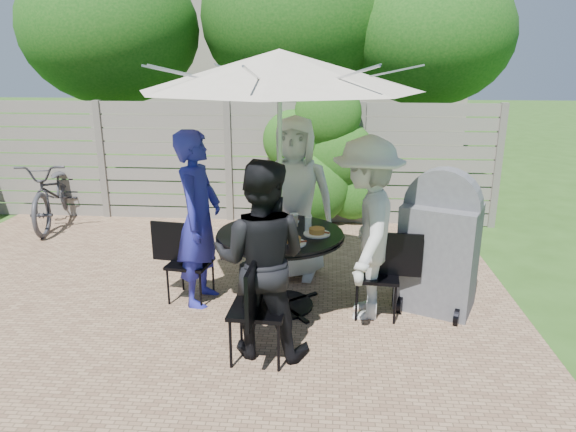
# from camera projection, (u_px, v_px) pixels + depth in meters

# --- Properties ---
(backyard_envelope) EXTENTS (60.00, 60.00, 5.00)m
(backyard_envelope) POSITION_uv_depth(u_px,v_px,m) (280.00, 54.00, 14.30)
(backyard_envelope) COLOR #2C4F18
(backyard_envelope) RESTS_ON ground
(patio_table) EXTENTS (1.35, 1.35, 0.81)m
(patio_table) POSITION_uv_depth(u_px,v_px,m) (280.00, 256.00, 5.08)
(patio_table) COLOR black
(patio_table) RESTS_ON ground
(umbrella) EXTENTS (2.83, 2.83, 2.52)m
(umbrella) POSITION_uv_depth(u_px,v_px,m) (279.00, 70.00, 4.57)
(umbrella) COLOR silver
(umbrella) RESTS_ON ground
(chair_back) EXTENTS (0.41, 0.61, 0.84)m
(chair_back) POSITION_uv_depth(u_px,v_px,m) (296.00, 251.00, 6.08)
(chair_back) COLOR black
(chair_back) RESTS_ON ground
(person_back) EXTENTS (0.96, 0.68, 1.86)m
(person_back) POSITION_uv_depth(u_px,v_px,m) (294.00, 199.00, 5.76)
(person_back) COLOR silver
(person_back) RESTS_ON ground
(chair_left) EXTENTS (0.64, 0.46, 0.85)m
(chair_left) POSITION_uv_depth(u_px,v_px,m) (190.00, 278.00, 5.34)
(chair_left) COLOR black
(chair_left) RESTS_ON ground
(person_left) EXTENTS (0.49, 0.69, 1.80)m
(person_left) POSITION_uv_depth(u_px,v_px,m) (199.00, 219.00, 5.13)
(person_left) COLOR #24279F
(person_left) RESTS_ON ground
(chair_front) EXTENTS (0.47, 0.69, 0.94)m
(chair_front) POSITION_uv_depth(u_px,v_px,m) (258.00, 329.00, 4.26)
(chair_front) COLOR black
(chair_front) RESTS_ON ground
(person_front) EXTENTS (0.88, 0.72, 1.69)m
(person_front) POSITION_uv_depth(u_px,v_px,m) (261.00, 260.00, 4.22)
(person_front) COLOR black
(person_front) RESTS_ON ground
(chair_right) EXTENTS (0.64, 0.45, 0.87)m
(chair_right) POSITION_uv_depth(u_px,v_px,m) (377.00, 291.00, 5.01)
(chair_right) COLOR black
(chair_right) RESTS_ON ground
(person_right) EXTENTS (0.77, 1.20, 1.78)m
(person_right) POSITION_uv_depth(u_px,v_px,m) (366.00, 230.00, 4.85)
(person_right) COLOR silver
(person_right) RESTS_ON ground
(plate_back) EXTENTS (0.26, 0.26, 0.06)m
(plate_back) POSITION_uv_depth(u_px,v_px,m) (287.00, 219.00, 5.34)
(plate_back) COLOR white
(plate_back) RESTS_ON patio_table
(plate_left) EXTENTS (0.26, 0.26, 0.06)m
(plate_left) POSITION_uv_depth(u_px,v_px,m) (245.00, 228.00, 5.07)
(plate_left) COLOR white
(plate_left) RESTS_ON patio_table
(plate_front) EXTENTS (0.26, 0.26, 0.06)m
(plate_front) POSITION_uv_depth(u_px,v_px,m) (273.00, 242.00, 4.67)
(plate_front) COLOR white
(plate_front) RESTS_ON patio_table
(plate_right) EXTENTS (0.26, 0.26, 0.06)m
(plate_right) POSITION_uv_depth(u_px,v_px,m) (317.00, 232.00, 4.94)
(plate_right) COLOR white
(plate_right) RESTS_ON patio_table
(plate_extra) EXTENTS (0.24, 0.24, 0.06)m
(plate_extra) POSITION_uv_depth(u_px,v_px,m) (293.00, 241.00, 4.69)
(plate_extra) COLOR white
(plate_extra) RESTS_ON patio_table
(glass_back) EXTENTS (0.07, 0.07, 0.14)m
(glass_back) POSITION_uv_depth(u_px,v_px,m) (275.00, 217.00, 5.25)
(glass_back) COLOR silver
(glass_back) RESTS_ON patio_table
(glass_left) EXTENTS (0.07, 0.07, 0.14)m
(glass_left) POSITION_uv_depth(u_px,v_px,m) (252.00, 227.00, 4.94)
(glass_left) COLOR silver
(glass_left) RESTS_ON patio_table
(glass_front) EXTENTS (0.07, 0.07, 0.14)m
(glass_front) POSITION_uv_depth(u_px,v_px,m) (286.00, 235.00, 4.73)
(glass_front) COLOR silver
(glass_front) RESTS_ON patio_table
(glass_right) EXTENTS (0.07, 0.07, 0.14)m
(glass_right) POSITION_uv_depth(u_px,v_px,m) (308.00, 224.00, 5.05)
(glass_right) COLOR silver
(glass_right) RESTS_ON patio_table
(syrup_jug) EXTENTS (0.09, 0.09, 0.16)m
(syrup_jug) POSITION_uv_depth(u_px,v_px,m) (275.00, 223.00, 5.05)
(syrup_jug) COLOR #59280C
(syrup_jug) RESTS_ON patio_table
(coffee_cup) EXTENTS (0.08, 0.08, 0.12)m
(coffee_cup) POSITION_uv_depth(u_px,v_px,m) (294.00, 220.00, 5.19)
(coffee_cup) COLOR #C6B293
(coffee_cup) RESTS_ON patio_table
(bicycle) EXTENTS (1.05, 2.03, 1.02)m
(bicycle) POSITION_uv_depth(u_px,v_px,m) (55.00, 192.00, 7.79)
(bicycle) COLOR #333338
(bicycle) RESTS_ON ground
(bbq_grill) EXTENTS (0.87, 0.78, 1.45)m
(bbq_grill) POSITION_uv_depth(u_px,v_px,m) (439.00, 247.00, 5.05)
(bbq_grill) COLOR slate
(bbq_grill) RESTS_ON ground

